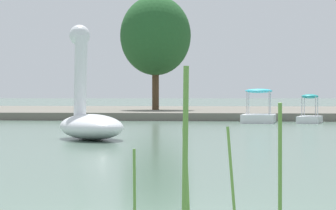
{
  "coord_description": "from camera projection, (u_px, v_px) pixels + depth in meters",
  "views": [
    {
      "loc": [
        0.54,
        -5.19,
        1.24
      ],
      "look_at": [
        -1.83,
        18.97,
        0.89
      ],
      "focal_mm": 69.22,
      "sensor_mm": 36.0,
      "label": 1
    }
  ],
  "objects": [
    {
      "name": "swan_boat",
      "position": [
        89.0,
        116.0,
        18.38
      ],
      "size": [
        2.87,
        3.29,
        3.33
      ],
      "color": "white",
      "rests_on": "ground_plane"
    },
    {
      "name": "reed_clump_foreground",
      "position": [
        275.0,
        196.0,
        4.3
      ],
      "size": [
        2.14,
        0.93,
        1.53
      ],
      "color": "#669942",
      "rests_on": "ground_plane"
    },
    {
      "name": "tree_sapling_by_fence",
      "position": [
        156.0,
        36.0,
        38.51
      ],
      "size": [
        4.51,
        4.51,
        6.8
      ],
      "color": "#4C3823",
      "rests_on": "shore_bank_far"
    },
    {
      "name": "shore_bank_far",
      "position": [
        223.0,
        112.0,
        41.47
      ],
      "size": [
        123.45,
        20.45,
        0.39
      ],
      "primitive_type": "cube",
      "color": "#6B665B",
      "rests_on": "ground_plane"
    },
    {
      "name": "pedal_boat_cyan",
      "position": [
        259.0,
        113.0,
        29.66
      ],
      "size": [
        1.73,
        2.52,
        1.56
      ],
      "color": "white",
      "rests_on": "ground_plane"
    },
    {
      "name": "pedal_boat_teal",
      "position": [
        310.0,
        115.0,
        29.33
      ],
      "size": [
        1.38,
        2.03,
        1.3
      ],
      "color": "white",
      "rests_on": "ground_plane"
    }
  ]
}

